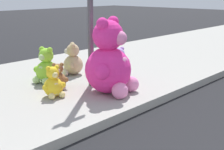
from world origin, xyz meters
The scene contains 7 objects.
sidewalk centered at (0.00, 5.20, 0.07)m, with size 28.00×4.40×0.15m, color #9E9B93.
plush_pink_large centered at (0.90, 3.81, 0.69)m, with size 1.03×0.96×1.36m.
plush_brown centered at (0.42, 4.70, 0.35)m, with size 0.35×0.36×0.50m.
plush_lavender centered at (1.92, 4.51, 0.40)m, with size 0.48×0.43×0.63m.
plush_yellow centered at (0.06, 4.37, 0.37)m, with size 0.42×0.39×0.55m.
plush_tan centered at (1.31, 5.32, 0.43)m, with size 0.51×0.49×0.70m.
plush_lime centered at (0.52, 5.20, 0.44)m, with size 0.51×0.55×0.72m.
Camera 1 is at (-3.23, -0.01, 1.94)m, focal length 52.17 mm.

